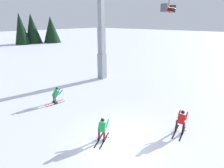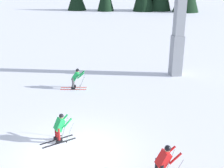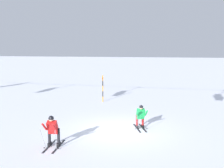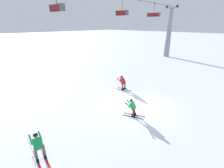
% 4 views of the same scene
% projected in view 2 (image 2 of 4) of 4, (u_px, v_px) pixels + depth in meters
% --- Properties ---
extents(ground_plane, '(260.00, 260.00, 0.00)m').
position_uv_depth(ground_plane, '(73.00, 154.00, 12.41)').
color(ground_plane, white).
extents(skier_carving_main, '(1.08, 1.67, 1.48)m').
position_uv_depth(skier_carving_main, '(60.00, 126.00, 13.12)').
color(skier_carving_main, black).
rests_on(skier_carving_main, ground_plane).
extents(lift_tower_near, '(0.82, 2.82, 9.82)m').
position_uv_depth(lift_tower_near, '(179.00, 22.00, 20.78)').
color(lift_tower_near, gray).
rests_on(lift_tower_near, ground_plane).
extents(skier_distant_uphill, '(0.82, 1.81, 1.57)m').
position_uv_depth(skier_distant_uphill, '(76.00, 77.00, 19.27)').
color(skier_distant_uphill, red).
rests_on(skier_distant_uphill, ground_plane).
extents(skier_distant_downhill, '(0.80, 1.80, 1.64)m').
position_uv_depth(skier_distant_downhill, '(163.00, 161.00, 10.51)').
color(skier_distant_downhill, black).
rests_on(skier_distant_downhill, ground_plane).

